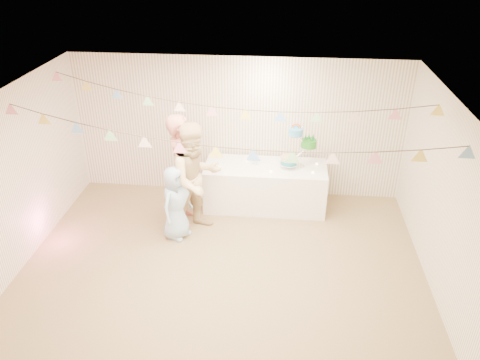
# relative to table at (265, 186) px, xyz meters

# --- Properties ---
(floor) EXTENTS (6.00, 6.00, 0.00)m
(floor) POSITION_rel_table_xyz_m (-0.54, -1.98, -0.40)
(floor) COLOR olive
(floor) RESTS_ON ground
(ceiling) EXTENTS (6.00, 6.00, 0.00)m
(ceiling) POSITION_rel_table_xyz_m (-0.54, -1.98, 2.20)
(ceiling) COLOR white
(ceiling) RESTS_ON ground
(back_wall) EXTENTS (6.00, 6.00, 0.00)m
(back_wall) POSITION_rel_table_xyz_m (-0.54, 0.52, 0.90)
(back_wall) COLOR white
(back_wall) RESTS_ON ground
(front_wall) EXTENTS (6.00, 6.00, 0.00)m
(front_wall) POSITION_rel_table_xyz_m (-0.54, -4.48, 0.90)
(front_wall) COLOR white
(front_wall) RESTS_ON ground
(left_wall) EXTENTS (5.00, 5.00, 0.00)m
(left_wall) POSITION_rel_table_xyz_m (-3.54, -1.98, 0.90)
(left_wall) COLOR white
(left_wall) RESTS_ON ground
(right_wall) EXTENTS (5.00, 5.00, 0.00)m
(right_wall) POSITION_rel_table_xyz_m (2.46, -1.98, 0.90)
(right_wall) COLOR white
(right_wall) RESTS_ON ground
(table) EXTENTS (2.15, 0.86, 0.81)m
(table) POSITION_rel_table_xyz_m (0.00, 0.00, 0.00)
(table) COLOR white
(table) RESTS_ON floor
(cake_stand) EXTENTS (0.67, 0.40, 0.75)m
(cake_stand) POSITION_rel_table_xyz_m (0.55, 0.05, 0.72)
(cake_stand) COLOR silver
(cake_stand) RESTS_ON table
(cake_bottom) EXTENTS (0.31, 0.31, 0.15)m
(cake_bottom) POSITION_rel_table_xyz_m (0.40, -0.01, 0.43)
(cake_bottom) COLOR teal
(cake_bottom) RESTS_ON cake_stand
(cake_middle) EXTENTS (0.27, 0.27, 0.22)m
(cake_middle) POSITION_rel_table_xyz_m (0.73, 0.14, 0.70)
(cake_middle) COLOR #1E771A
(cake_middle) RESTS_ON cake_stand
(cake_top_tier) EXTENTS (0.25, 0.25, 0.19)m
(cake_top_tier) POSITION_rel_table_xyz_m (0.49, 0.02, 0.97)
(cake_top_tier) COLOR #4297D1
(cake_top_tier) RESTS_ON cake_stand
(platter) EXTENTS (0.34, 0.34, 0.02)m
(platter) POSITION_rel_table_xyz_m (-0.54, -0.05, 0.36)
(platter) COLOR white
(platter) RESTS_ON table
(posy) EXTENTS (0.14, 0.14, 0.15)m
(posy) POSITION_rel_table_xyz_m (-0.18, 0.05, 0.42)
(posy) COLOR white
(posy) RESTS_ON table
(person_adult_a) EXTENTS (0.47, 0.72, 1.96)m
(person_adult_a) POSITION_rel_table_xyz_m (-1.34, -0.62, 0.58)
(person_adult_a) COLOR tan
(person_adult_a) RESTS_ON floor
(person_adult_b) EXTENTS (1.18, 1.17, 1.92)m
(person_adult_b) POSITION_rel_table_xyz_m (-1.08, -0.87, 0.56)
(person_adult_b) COLOR #DFBD89
(person_adult_b) RESTS_ON floor
(person_child) EXTENTS (0.63, 0.73, 1.27)m
(person_child) POSITION_rel_table_xyz_m (-1.38, -1.10, 0.23)
(person_child) COLOR #A6C7EA
(person_child) RESTS_ON floor
(bunting_back) EXTENTS (5.60, 1.10, 0.40)m
(bunting_back) POSITION_rel_table_xyz_m (-0.54, -0.88, 1.95)
(bunting_back) COLOR pink
(bunting_back) RESTS_ON ceiling
(bunting_front) EXTENTS (5.60, 0.90, 0.36)m
(bunting_front) POSITION_rel_table_xyz_m (-0.54, -2.18, 1.92)
(bunting_front) COLOR #72A5E5
(bunting_front) RESTS_ON ceiling
(tealight_0) EXTENTS (0.04, 0.04, 0.03)m
(tealight_0) POSITION_rel_table_xyz_m (-0.80, -0.15, 0.42)
(tealight_0) COLOR #FFD88C
(tealight_0) RESTS_ON table
(tealight_1) EXTENTS (0.04, 0.04, 0.03)m
(tealight_1) POSITION_rel_table_xyz_m (-0.35, 0.18, 0.42)
(tealight_1) COLOR #FFD88C
(tealight_1) RESTS_ON table
(tealight_2) EXTENTS (0.04, 0.04, 0.03)m
(tealight_2) POSITION_rel_table_xyz_m (0.10, -0.22, 0.42)
(tealight_2) COLOR #FFD88C
(tealight_2) RESTS_ON table
(tealight_3) EXTENTS (0.04, 0.04, 0.03)m
(tealight_3) POSITION_rel_table_xyz_m (0.35, 0.22, 0.42)
(tealight_3) COLOR #FFD88C
(tealight_3) RESTS_ON table
(tealight_4) EXTENTS (0.04, 0.04, 0.03)m
(tealight_4) POSITION_rel_table_xyz_m (0.82, -0.18, 0.42)
(tealight_4) COLOR #FFD88C
(tealight_4) RESTS_ON table
(tealight_5) EXTENTS (0.04, 0.04, 0.03)m
(tealight_5) POSITION_rel_table_xyz_m (0.90, 0.15, 0.42)
(tealight_5) COLOR #FFD88C
(tealight_5) RESTS_ON table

